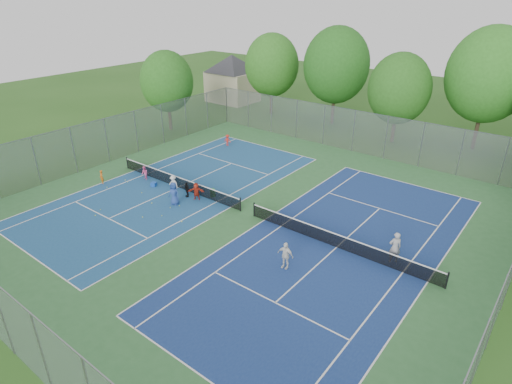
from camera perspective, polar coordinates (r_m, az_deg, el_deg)
ground at (r=29.89m, az=-1.18°, el=-2.90°), size 120.00×120.00×0.00m
court_pad at (r=29.89m, az=-1.18°, el=-2.89°), size 32.00×32.00×0.01m
court_left at (r=34.27m, az=-10.31°, el=0.62°), size 10.97×23.77×0.01m
court_right at (r=26.64m, az=10.70°, el=-7.26°), size 10.97×23.77×0.01m
net_left at (r=34.09m, az=-10.37°, el=1.29°), size 12.87×0.10×0.91m
net_right at (r=26.40m, az=10.78°, el=-6.46°), size 12.87×0.10×0.91m
fence_north at (r=41.79m, az=12.88°, el=7.93°), size 32.00×0.10×4.00m
fence_south at (r=21.13m, az=-30.69°, el=-14.22°), size 32.00×0.10×4.00m
fence_west at (r=40.35m, az=-19.27°, el=6.49°), size 0.10×32.00×4.00m
fence_east at (r=23.76m, az=30.82°, el=-9.65°), size 0.10×32.00×4.00m
house at (r=59.64m, az=-3.21°, el=15.93°), size 11.03×11.03×7.30m
tree_nw at (r=52.90m, az=2.12°, el=16.54°), size 6.40×6.40×9.58m
tree_nl at (r=49.47m, az=10.67°, el=16.27°), size 7.20×7.20×10.69m
tree_nc at (r=44.72m, az=18.56°, el=12.92°), size 6.00×6.00×8.85m
tree_nr at (r=45.54m, az=28.66°, el=13.52°), size 7.60×7.60×11.42m
tree_side_w at (r=47.64m, az=-11.81°, el=14.22°), size 5.60×5.60×8.47m
ball_crate at (r=34.84m, az=-13.47°, el=1.01°), size 0.50×0.50×0.33m
ball_hopper at (r=32.29m, az=-5.80°, el=-0.12°), size 0.42×0.42×0.63m
student_a at (r=36.31m, az=-19.89°, el=1.87°), size 0.49×0.40×1.15m
student_b at (r=36.08m, az=-14.63°, el=2.45°), size 0.66×0.58×1.14m
student_c at (r=33.57m, az=-10.98°, el=1.15°), size 0.86×0.56×1.25m
student_d at (r=32.43m, az=-9.20°, el=0.33°), size 0.75×0.50×1.19m
student_e at (r=31.32m, az=-10.88°, el=-0.21°), size 0.95×0.73×1.73m
student_f at (r=31.84m, az=-7.96°, el=0.09°), size 1.27×1.03×1.36m
child_far_baseline at (r=42.75m, az=-3.81°, el=6.91°), size 0.79×0.52×1.15m
instructor at (r=25.66m, az=18.02°, el=-7.04°), size 0.84×0.81×1.95m
teen_court_b at (r=24.09m, az=3.92°, el=-8.40°), size 1.00×0.49×1.65m
tennis_ball_0 at (r=29.25m, az=-9.86°, el=-3.93°), size 0.07×0.07×0.07m
tennis_ball_1 at (r=32.26m, az=-20.03°, el=-2.25°), size 0.07×0.07×0.07m
tennis_ball_2 at (r=31.31m, az=-10.19°, el=-1.86°), size 0.07×0.07×0.07m
tennis_ball_3 at (r=31.59m, az=-20.63°, el=-2.96°), size 0.07×0.07×0.07m
tennis_ball_4 at (r=36.55m, az=-17.04°, el=1.53°), size 0.07×0.07×0.07m
tennis_ball_5 at (r=31.21m, az=-11.36°, el=-2.06°), size 0.07×0.07×0.07m
tennis_ball_6 at (r=30.24m, az=-12.44°, el=-3.13°), size 0.07×0.07×0.07m
tennis_ball_7 at (r=30.38m, az=-14.89°, el=-3.27°), size 0.07×0.07×0.07m
tennis_ball_8 at (r=32.12m, az=-13.72°, el=-1.48°), size 0.07×0.07×0.07m
tennis_ball_9 at (r=36.12m, az=-16.76°, el=1.28°), size 0.07×0.07×0.07m
tennis_ball_10 at (r=35.64m, az=-19.26°, el=0.57°), size 0.07×0.07×0.07m
tennis_ball_11 at (r=33.95m, az=-15.00°, el=-0.10°), size 0.07×0.07×0.07m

